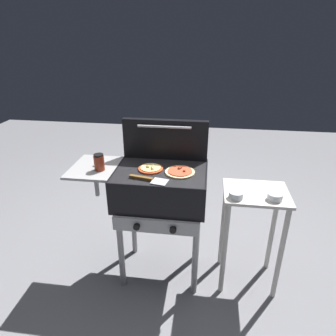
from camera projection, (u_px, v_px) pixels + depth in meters
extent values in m
plane|color=gray|center=(162.00, 269.00, 2.45)|extent=(8.00, 8.00, 0.00)
cube|color=black|center=(161.00, 185.00, 2.12)|extent=(0.64, 0.48, 0.24)
cube|color=black|center=(161.00, 171.00, 2.08)|extent=(0.61, 0.46, 0.01)
cube|color=#A5A5A5|center=(95.00, 167.00, 2.14)|extent=(0.32, 0.41, 0.02)
cube|color=#A5A5A5|center=(96.00, 181.00, 2.18)|extent=(0.02, 0.02, 0.24)
cube|color=#A5A5A5|center=(155.00, 226.00, 1.97)|extent=(0.58, 0.02, 0.10)
cylinder|color=black|center=(137.00, 227.00, 1.96)|extent=(0.04, 0.02, 0.04)
cylinder|color=black|center=(173.00, 230.00, 1.93)|extent=(0.04, 0.02, 0.04)
cylinder|color=#A5A5A5|center=(121.00, 250.00, 2.18)|extent=(0.04, 0.04, 0.66)
cylinder|color=#A5A5A5|center=(195.00, 257.00, 2.11)|extent=(0.04, 0.04, 0.66)
cylinder|color=#A5A5A5|center=(133.00, 220.00, 2.52)|extent=(0.04, 0.04, 0.66)
cylinder|color=#A5A5A5|center=(198.00, 225.00, 2.45)|extent=(0.04, 0.04, 0.66)
cube|color=black|center=(165.00, 140.00, 2.20)|extent=(0.63, 0.05, 0.30)
cylinder|color=#B7B7BC|center=(164.00, 127.00, 2.12)|extent=(0.38, 0.02, 0.02)
cylinder|color=beige|center=(180.00, 172.00, 2.03)|extent=(0.20, 0.20, 0.01)
cylinder|color=#D14C2D|center=(180.00, 171.00, 2.03)|extent=(0.17, 0.17, 0.01)
sphere|color=#CB4630|center=(184.00, 171.00, 2.01)|extent=(0.02, 0.02, 0.02)
sphere|color=#A1492F|center=(179.00, 169.00, 2.05)|extent=(0.02, 0.02, 0.02)
sphere|color=#AD462A|center=(181.00, 167.00, 2.06)|extent=(0.02, 0.02, 0.02)
cylinder|color=#C64723|center=(151.00, 169.00, 2.08)|extent=(0.17, 0.17, 0.01)
cylinder|color=#EDD17A|center=(151.00, 167.00, 2.08)|extent=(0.14, 0.14, 0.01)
sphere|color=#F2C673|center=(152.00, 168.00, 2.06)|extent=(0.02, 0.02, 0.02)
sphere|color=#E3C388|center=(153.00, 166.00, 2.08)|extent=(0.02, 0.02, 0.02)
sphere|color=#F2BE76|center=(148.00, 167.00, 2.08)|extent=(0.02, 0.02, 0.02)
sphere|color=beige|center=(153.00, 169.00, 2.04)|extent=(0.02, 0.02, 0.02)
sphere|color=#BFC15E|center=(148.00, 167.00, 2.07)|extent=(0.02, 0.02, 0.02)
cylinder|color=maroon|center=(99.00, 163.00, 2.06)|extent=(0.07, 0.07, 0.11)
cylinder|color=black|center=(98.00, 155.00, 2.03)|extent=(0.07, 0.07, 0.01)
cube|color=#B7BABF|center=(160.00, 182.00, 1.91)|extent=(0.12, 0.11, 0.01)
cube|color=brown|center=(141.00, 178.00, 1.94)|extent=(0.16, 0.06, 0.02)
cube|color=beige|center=(256.00, 193.00, 2.05)|extent=(0.44, 0.36, 0.02)
cylinder|color=beige|center=(224.00, 250.00, 2.10)|extent=(0.04, 0.04, 0.76)
cylinder|color=beige|center=(280.00, 255.00, 2.05)|extent=(0.04, 0.04, 0.76)
cylinder|color=beige|center=(223.00, 225.00, 2.37)|extent=(0.04, 0.04, 0.76)
cylinder|color=beige|center=(273.00, 229.00, 2.32)|extent=(0.04, 0.04, 0.76)
cylinder|color=silver|center=(236.00, 195.00, 1.96)|extent=(0.10, 0.10, 0.04)
cylinder|color=#4C7533|center=(236.00, 196.00, 1.96)|extent=(0.08, 0.08, 0.02)
cylinder|color=silver|center=(275.00, 196.00, 1.94)|extent=(0.10, 0.10, 0.04)
cylinder|color=maroon|center=(275.00, 197.00, 1.94)|extent=(0.08, 0.08, 0.02)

